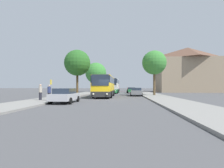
# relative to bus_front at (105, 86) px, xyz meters

# --- Properties ---
(ground_plane) EXTENTS (300.00, 300.00, 0.00)m
(ground_plane) POSITION_rel_bus_front_xyz_m (1.14, -5.38, -1.72)
(ground_plane) COLOR #4C4C4F
(ground_plane) RESTS_ON ground
(sidewalk_left) EXTENTS (4.00, 120.00, 0.15)m
(sidewalk_left) POSITION_rel_bus_front_xyz_m (-5.86, -5.38, -1.64)
(sidewalk_left) COLOR gray
(sidewalk_left) RESTS_ON ground_plane
(sidewalk_right) EXTENTS (4.00, 120.00, 0.15)m
(sidewalk_right) POSITION_rel_bus_front_xyz_m (8.14, -5.38, -1.64)
(sidewalk_right) COLOR gray
(sidewalk_right) RESTS_ON ground_plane
(building_right_background) EXTENTS (17.81, 12.05, 13.21)m
(building_right_background) POSITION_rel_bus_front_xyz_m (21.91, 25.45, 4.89)
(building_right_background) COLOR gray
(building_right_background) RESTS_ON ground_plane
(bus_front) EXTENTS (2.84, 11.08, 3.20)m
(bus_front) POSITION_rel_bus_front_xyz_m (0.00, 0.00, 0.00)
(bus_front) COLOR #2D2D2D
(bus_front) RESTS_ON ground_plane
(bus_middle) EXTENTS (2.78, 11.33, 3.48)m
(bus_middle) POSITION_rel_bus_front_xyz_m (0.34, 15.97, 0.14)
(bus_middle) COLOR #238942
(bus_middle) RESTS_ON ground_plane
(bus_rear) EXTENTS (2.85, 10.37, 3.42)m
(bus_rear) POSITION_rel_bus_front_xyz_m (0.02, 30.98, 0.11)
(bus_rear) COLOR gray
(bus_rear) RESTS_ON ground_plane
(parked_car_left_curb) EXTENTS (2.09, 4.28, 1.45)m
(parked_car_left_curb) POSITION_rel_bus_front_xyz_m (-2.76, -10.58, -0.96)
(parked_car_left_curb) COLOR #B7B7BC
(parked_car_left_curb) RESTS_ON ground_plane
(parked_car_right_near) EXTENTS (2.20, 4.39, 1.41)m
(parked_car_right_near) POSITION_rel_bus_front_xyz_m (5.20, 3.11, -0.97)
(parked_car_right_near) COLOR slate
(parked_car_right_near) RESTS_ON ground_plane
(parked_car_right_far) EXTENTS (2.27, 4.41, 1.42)m
(parked_car_right_far) POSITION_rel_bus_front_xyz_m (4.83, 15.94, -0.96)
(parked_car_right_far) COLOR #236B38
(parked_car_right_far) RESTS_ON ground_plane
(bus_stop_sign) EXTENTS (0.08, 0.45, 2.37)m
(bus_stop_sign) POSITION_rel_bus_front_xyz_m (-5.97, -6.45, -0.09)
(bus_stop_sign) COLOR gray
(bus_stop_sign) RESTS_ON sidewalk_left
(pedestrian_waiting_near) EXTENTS (0.36, 0.36, 1.74)m
(pedestrian_waiting_near) POSITION_rel_bus_front_xyz_m (-6.09, -8.95, -0.69)
(pedestrian_waiting_near) COLOR #23232D
(pedestrian_waiting_near) RESTS_ON sidewalk_left
(pedestrian_waiting_far) EXTENTS (0.36, 0.36, 1.67)m
(pedestrian_waiting_far) POSITION_rel_bus_front_xyz_m (-4.85, -9.50, -0.73)
(pedestrian_waiting_far) COLOR #23232D
(pedestrian_waiting_far) RESTS_ON sidewalk_left
(tree_left_near) EXTENTS (5.99, 5.99, 8.34)m
(tree_left_near) POSITION_rel_bus_front_xyz_m (-5.01, 22.04, 3.77)
(tree_left_near) COLOR #47331E
(tree_left_near) RESTS_ON sidewalk_left
(tree_left_far) EXTENTS (4.78, 4.78, 8.23)m
(tree_left_far) POSITION_rel_bus_front_xyz_m (-5.52, 4.02, 4.26)
(tree_left_far) COLOR #513D23
(tree_left_far) RESTS_ON sidewalk_left
(tree_right_near) EXTENTS (4.19, 4.19, 7.75)m
(tree_right_near) POSITION_rel_bus_front_xyz_m (8.32, 3.26, 4.05)
(tree_right_near) COLOR brown
(tree_right_near) RESTS_ON sidewalk_right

